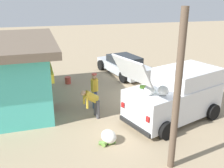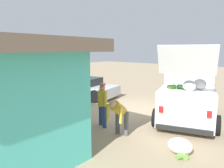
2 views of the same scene
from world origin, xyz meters
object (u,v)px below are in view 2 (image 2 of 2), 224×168
at_px(vendor_standing, 102,102).
at_px(customer_bending, 119,113).
at_px(delivery_van, 188,94).
at_px(paint_bucket, 33,109).
at_px(unloaded_banana_pile, 180,147).
at_px(parked_sedan, 82,87).

xyz_separation_m(vendor_standing, customer_bending, (-1.05, 0.32, -0.11)).
bearing_deg(delivery_van, paint_bucket, 36.28).
relative_size(vendor_standing, unloaded_banana_pile, 2.14).
xyz_separation_m(vendor_standing, unloaded_banana_pile, (-3.06, 0.09, -0.71)).
xyz_separation_m(parked_sedan, customer_bending, (-5.55, 3.09, 0.23)).
height_order(customer_bending, paint_bucket, customer_bending).
bearing_deg(paint_bucket, parked_sedan, -74.78).
relative_size(delivery_van, unloaded_banana_pile, 6.44).
distance_m(unloaded_banana_pile, paint_bucket, 6.60).
distance_m(customer_bending, unloaded_banana_pile, 2.11).
xyz_separation_m(delivery_van, customer_bending, (0.87, 3.36, -0.23)).
xyz_separation_m(customer_bending, unloaded_banana_pile, (-2.01, -0.23, -0.59)).
distance_m(vendor_standing, paint_bucket, 3.68).
relative_size(delivery_van, customer_bending, 3.77).
bearing_deg(unloaded_banana_pile, parked_sedan, -20.73).
height_order(parked_sedan, customer_bending, customer_bending).
bearing_deg(customer_bending, vendor_standing, -16.95).
height_order(parked_sedan, unloaded_banana_pile, parked_sedan).
relative_size(delivery_van, parked_sedan, 1.04).
bearing_deg(vendor_standing, unloaded_banana_pile, 178.29).
bearing_deg(delivery_van, vendor_standing, 57.77).
bearing_deg(paint_bucket, unloaded_banana_pile, -172.72).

